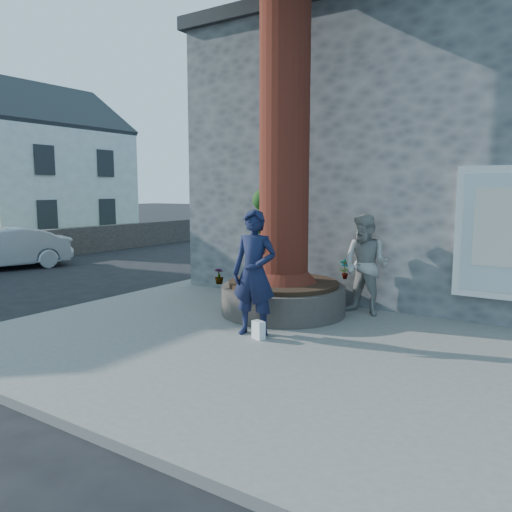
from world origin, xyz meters
The scene contains 14 objects.
ground centered at (0.00, 0.00, 0.00)m, with size 120.00×120.00×0.00m, color black.
pavement centered at (1.50, 1.00, 0.06)m, with size 9.00×8.00×0.12m, color slate.
yellow_line centered at (-3.05, 1.00, 0.00)m, with size 0.10×30.00×0.01m, color yellow.
stone_shop centered at (2.50, 7.20, 3.16)m, with size 10.30×8.30×6.30m.
planter centered at (0.80, 2.00, 0.41)m, with size 2.30×2.30×0.60m.
cottage_far centered at (-16.50, 8.00, 3.79)m, with size 7.30×7.40×8.75m.
man centered at (1.12, 0.53, 1.11)m, with size 0.72×0.47×1.98m, color #131835.
woman centered at (2.10, 2.75, 1.04)m, with size 0.90×0.70×1.84m, color #9C9B96.
shopping_bag centered at (1.31, 0.37, 0.26)m, with size 0.20×0.12×0.28m, color white.
car_silver centered at (-9.32, 2.42, 0.63)m, with size 1.34×3.84×1.27m, color #A9ADB0.
plant_a centered at (1.65, 2.85, 0.91)m, with size 0.20×0.14×0.39m, color gray.
plant_b centered at (0.45, 2.32, 0.94)m, with size 0.24×0.23×0.43m, color gray.
plant_c centered at (-0.05, 1.15, 0.86)m, with size 0.16×0.16×0.29m, color gray.
plant_d centered at (0.17, 2.85, 0.88)m, with size 0.28×0.25×0.31m, color gray.
Camera 1 is at (5.39, -5.89, 2.41)m, focal length 35.00 mm.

